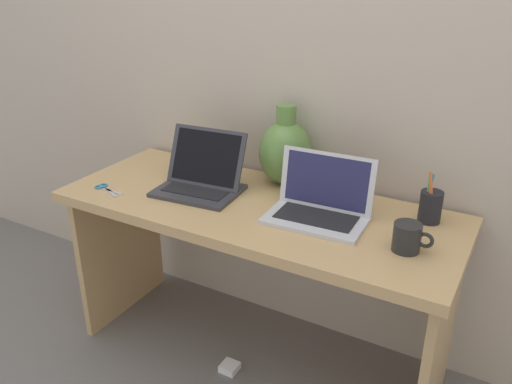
{
  "coord_description": "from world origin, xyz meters",
  "views": [
    {
      "loc": [
        0.87,
        -1.55,
        1.56
      ],
      "look_at": [
        0.0,
        0.0,
        0.77
      ],
      "focal_mm": 37.07,
      "sensor_mm": 36.0,
      "label": 1
    }
  ],
  "objects_px": {
    "coffee_mug": "(408,237)",
    "pen_cup": "(430,206)",
    "green_vase": "(285,151)",
    "laptop_right": "(321,202)",
    "power_brick": "(230,367)",
    "laptop_left": "(202,175)",
    "scissors": "(105,188)"
  },
  "relations": [
    {
      "from": "coffee_mug",
      "to": "pen_cup",
      "type": "distance_m",
      "value": 0.24
    },
    {
      "from": "green_vase",
      "to": "pen_cup",
      "type": "bearing_deg",
      "value": -6.11
    },
    {
      "from": "coffee_mug",
      "to": "laptop_right",
      "type": "bearing_deg",
      "value": 164.95
    },
    {
      "from": "green_vase",
      "to": "power_brick",
      "type": "xyz_separation_m",
      "value": [
        -0.05,
        -0.37,
        -0.84
      ]
    },
    {
      "from": "green_vase",
      "to": "power_brick",
      "type": "relative_size",
      "value": 4.63
    },
    {
      "from": "laptop_left",
      "to": "coffee_mug",
      "type": "bearing_deg",
      "value": -5.49
    },
    {
      "from": "laptop_right",
      "to": "coffee_mug",
      "type": "xyz_separation_m",
      "value": [
        0.33,
        -0.09,
        -0.01
      ]
    },
    {
      "from": "laptop_left",
      "to": "coffee_mug",
      "type": "height_order",
      "value": "laptop_left"
    },
    {
      "from": "laptop_left",
      "to": "laptop_right",
      "type": "relative_size",
      "value": 0.95
    },
    {
      "from": "coffee_mug",
      "to": "green_vase",
      "type": "bearing_deg",
      "value": 152.43
    },
    {
      "from": "laptop_right",
      "to": "coffee_mug",
      "type": "height_order",
      "value": "laptop_right"
    },
    {
      "from": "laptop_left",
      "to": "laptop_right",
      "type": "height_order",
      "value": "laptop_left"
    },
    {
      "from": "laptop_right",
      "to": "pen_cup",
      "type": "relative_size",
      "value": 1.85
    },
    {
      "from": "laptop_left",
      "to": "coffee_mug",
      "type": "relative_size",
      "value": 2.68
    },
    {
      "from": "green_vase",
      "to": "coffee_mug",
      "type": "relative_size",
      "value": 2.57
    },
    {
      "from": "laptop_left",
      "to": "coffee_mug",
      "type": "distance_m",
      "value": 0.83
    },
    {
      "from": "coffee_mug",
      "to": "scissors",
      "type": "relative_size",
      "value": 0.85
    },
    {
      "from": "green_vase",
      "to": "coffee_mug",
      "type": "height_order",
      "value": "green_vase"
    },
    {
      "from": "pen_cup",
      "to": "scissors",
      "type": "relative_size",
      "value": 1.3
    },
    {
      "from": "green_vase",
      "to": "laptop_right",
      "type": "bearing_deg",
      "value": -40.69
    },
    {
      "from": "coffee_mug",
      "to": "scissors",
      "type": "bearing_deg",
      "value": -174.73
    },
    {
      "from": "green_vase",
      "to": "coffee_mug",
      "type": "xyz_separation_m",
      "value": [
        0.58,
        -0.3,
        -0.09
      ]
    },
    {
      "from": "coffee_mug",
      "to": "scissors",
      "type": "distance_m",
      "value": 1.18
    },
    {
      "from": "green_vase",
      "to": "coffee_mug",
      "type": "distance_m",
      "value": 0.66
    },
    {
      "from": "scissors",
      "to": "pen_cup",
      "type": "bearing_deg",
      "value": 16.26
    },
    {
      "from": "laptop_left",
      "to": "coffee_mug",
      "type": "xyz_separation_m",
      "value": [
        0.83,
        -0.08,
        -0.01
      ]
    },
    {
      "from": "pen_cup",
      "to": "scissors",
      "type": "xyz_separation_m",
      "value": [
        -1.18,
        -0.35,
        -0.06
      ]
    },
    {
      "from": "laptop_left",
      "to": "power_brick",
      "type": "relative_size",
      "value": 4.82
    },
    {
      "from": "coffee_mug",
      "to": "power_brick",
      "type": "bearing_deg",
      "value": -173.84
    },
    {
      "from": "green_vase",
      "to": "power_brick",
      "type": "bearing_deg",
      "value": -97.91
    },
    {
      "from": "laptop_right",
      "to": "scissors",
      "type": "xyz_separation_m",
      "value": [
        -0.84,
        -0.2,
        -0.05
      ]
    },
    {
      "from": "laptop_left",
      "to": "green_vase",
      "type": "bearing_deg",
      "value": 41.18
    }
  ]
}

